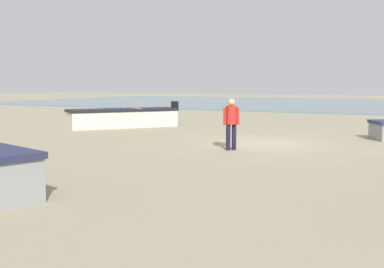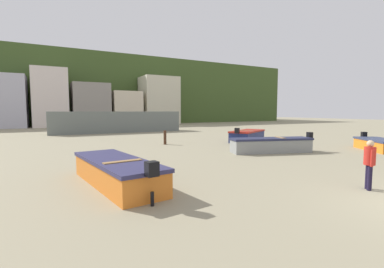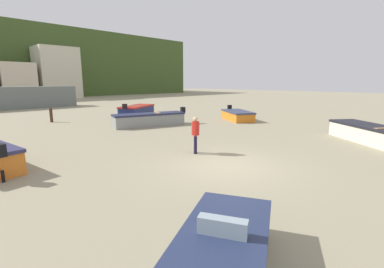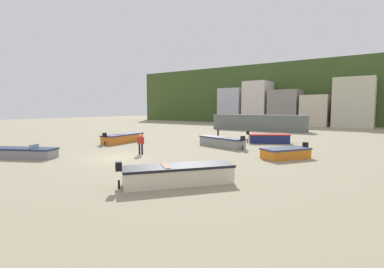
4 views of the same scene
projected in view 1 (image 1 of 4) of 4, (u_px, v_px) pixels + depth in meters
ground_plane at (265, 143)px, 16.42m from camera, size 160.00×160.00×0.00m
tidal_water at (371, 104)px, 48.48m from camera, size 80.00×36.00×0.06m
boat_cream_5 at (123, 118)px, 22.73m from camera, size 4.46×5.13×1.22m
beach_walker_foreground at (231, 120)px, 14.66m from camera, size 0.48×0.48×1.62m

